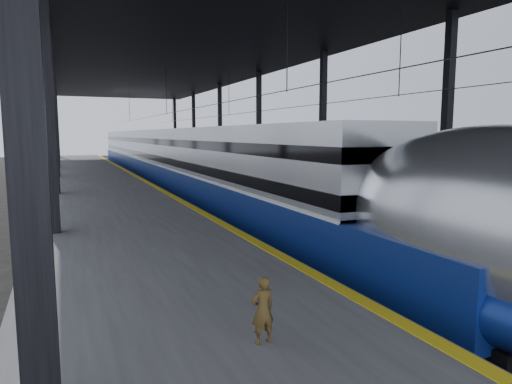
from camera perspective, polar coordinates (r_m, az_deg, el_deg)
ground at (r=11.90m, az=6.04°, el=-12.18°), size 160.00×160.00×0.00m
platform at (r=30.05m, az=-19.13°, el=0.25°), size 6.00×80.00×1.00m
yellow_strip at (r=30.31m, az=-13.89°, el=1.46°), size 0.30×80.00×0.01m
rails at (r=31.66m, az=-4.51°, el=0.20°), size 6.52×80.00×0.16m
canopy at (r=31.12m, az=-9.43°, el=16.70°), size 18.00×75.00×9.47m
tgv_train at (r=34.43m, az=-10.51°, el=3.88°), size 2.99×65.20×4.28m
second_train at (r=48.79m, az=-8.27°, el=4.72°), size 2.68×56.05×3.68m
child at (r=6.63m, az=0.83°, el=-14.54°), size 0.38×0.27×0.98m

